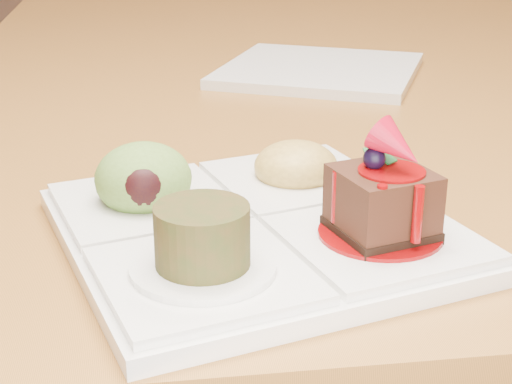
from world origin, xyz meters
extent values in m
cube|color=#9D6128|center=(0.00, 0.00, 0.73)|extent=(1.00, 1.80, 0.04)
cylinder|color=#9D6128|center=(-0.44, 0.84, 0.35)|extent=(0.06, 0.06, 0.71)
cylinder|color=#9D6128|center=(0.44, 0.84, 0.35)|extent=(0.06, 0.06, 0.71)
cylinder|color=black|center=(-0.45, 0.44, 0.23)|extent=(0.04, 0.04, 0.47)
cylinder|color=black|center=(-0.31, 0.07, 0.23)|extent=(0.04, 0.04, 0.47)
cylinder|color=black|center=(0.37, 0.06, 0.21)|extent=(0.04, 0.04, 0.42)
cylinder|color=black|center=(0.50, 0.39, 0.21)|extent=(0.04, 0.04, 0.42)
cube|color=silver|center=(-0.19, -0.75, 0.76)|extent=(0.30, 0.30, 0.01)
cube|color=silver|center=(-0.12, -0.79, 0.77)|extent=(0.14, 0.14, 0.01)
cube|color=silver|center=(-0.23, -0.82, 0.77)|extent=(0.14, 0.14, 0.01)
cube|color=silver|center=(-0.26, -0.71, 0.77)|extent=(0.14, 0.14, 0.01)
cube|color=silver|center=(-0.15, -0.68, 0.77)|extent=(0.14, 0.14, 0.01)
cylinder|color=#6F0405|center=(-0.12, -0.79, 0.77)|extent=(0.08, 0.08, 0.00)
cube|color=black|center=(-0.12, -0.79, 0.77)|extent=(0.07, 0.07, 0.01)
cube|color=#37170F|center=(-0.12, -0.79, 0.79)|extent=(0.07, 0.07, 0.04)
cylinder|color=#6F0405|center=(-0.12, -0.79, 0.81)|extent=(0.04, 0.04, 0.00)
sphere|color=black|center=(-0.12, -0.79, 0.82)|extent=(0.01, 0.01, 0.01)
cone|color=#AD0B21|center=(-0.11, -0.80, 0.83)|extent=(0.04, 0.04, 0.03)
cube|color=#134F1E|center=(-0.11, -0.78, 0.82)|extent=(0.02, 0.02, 0.01)
cube|color=#134F1E|center=(-0.12, -0.78, 0.82)|extent=(0.01, 0.01, 0.01)
cylinder|color=#6F0405|center=(-0.13, -0.82, 0.79)|extent=(0.01, 0.01, 0.04)
cylinder|color=#6F0405|center=(-0.10, -0.82, 0.79)|extent=(0.01, 0.01, 0.04)
cylinder|color=#6F0405|center=(-0.14, -0.78, 0.79)|extent=(0.01, 0.01, 0.03)
cylinder|color=silver|center=(-0.23, -0.82, 0.77)|extent=(0.08, 0.08, 0.00)
cylinder|color=#432B13|center=(-0.23, -0.82, 0.79)|extent=(0.05, 0.05, 0.04)
cylinder|color=#431D0E|center=(-0.23, -0.82, 0.80)|extent=(0.04, 0.04, 0.00)
ellipsoid|color=olive|center=(-0.26, -0.71, 0.78)|extent=(0.07, 0.07, 0.05)
ellipsoid|color=black|center=(-0.26, -0.73, 0.78)|extent=(0.03, 0.02, 0.03)
ellipsoid|color=gold|center=(-0.15, -0.68, 0.77)|extent=(0.06, 0.06, 0.04)
cube|color=#C45E0E|center=(-0.14, -0.67, 0.78)|extent=(0.02, 0.02, 0.01)
cube|color=#537B1A|center=(-0.15, -0.67, 0.78)|extent=(0.02, 0.02, 0.01)
cube|color=#C45E0E|center=(-0.16, -0.68, 0.78)|extent=(0.02, 0.02, 0.01)
cube|color=#537B1A|center=(-0.14, -0.69, 0.78)|extent=(0.02, 0.02, 0.01)
cube|color=silver|center=(-0.05, -0.28, 0.76)|extent=(0.30, 0.30, 0.01)
camera|label=1|loc=(-0.25, -1.22, 0.97)|focal=55.00mm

